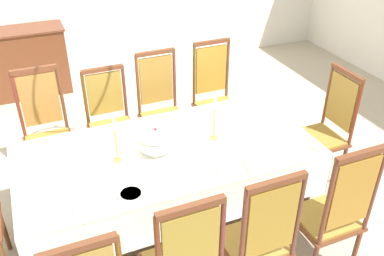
% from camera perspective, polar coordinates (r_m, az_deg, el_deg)
% --- Properties ---
extents(ground, '(7.74, 6.14, 0.04)m').
position_cam_1_polar(ground, '(4.07, -4.30, -9.81)').
color(ground, '#B0A48E').
extents(dining_table, '(2.34, 1.12, 0.75)m').
position_cam_1_polar(dining_table, '(3.43, -3.23, -3.94)').
color(dining_table, brown).
rests_on(dining_table, ground).
extents(tablecloth, '(2.36, 1.14, 0.38)m').
position_cam_1_polar(tablecloth, '(3.44, -3.22, -4.22)').
color(tablecloth, white).
rests_on(tablecloth, dining_table).
extents(chair_north_a, '(0.44, 0.42, 1.16)m').
position_cam_1_polar(chair_north_a, '(4.17, -18.96, -0.24)').
color(chair_north_a, '#583019').
rests_on(chair_north_a, ground).
extents(chair_north_b, '(0.44, 0.42, 1.07)m').
position_cam_1_polar(chair_north_b, '(4.23, -10.90, 1.00)').
color(chair_north_b, brown).
rests_on(chair_north_b, ground).
extents(chair_south_c, '(0.44, 0.42, 1.17)m').
position_cam_1_polar(chair_south_c, '(2.92, 8.88, -14.42)').
color(chair_south_c, brown).
rests_on(chair_south_c, ground).
extents(chair_north_c, '(0.44, 0.42, 1.15)m').
position_cam_1_polar(chair_north_c, '(4.33, -4.15, 2.75)').
color(chair_north_c, '#5B2A1D').
rests_on(chair_north_c, ground).
extents(chair_south_d, '(0.44, 0.42, 1.20)m').
position_cam_1_polar(chair_south_d, '(3.20, 18.49, -10.70)').
color(chair_south_d, brown).
rests_on(chair_south_d, ground).
extents(chair_north_d, '(0.44, 0.42, 1.17)m').
position_cam_1_polar(chair_north_d, '(4.54, 3.14, 4.27)').
color(chair_north_d, brown).
rests_on(chair_north_d, ground).
extents(chair_head_east, '(0.42, 0.44, 1.14)m').
position_cam_1_polar(chair_head_east, '(4.18, 17.59, 0.01)').
color(chair_head_east, brown).
rests_on(chair_head_east, ground).
extents(soup_tureen, '(0.28, 0.28, 0.23)m').
position_cam_1_polar(soup_tureen, '(3.30, -4.88, -1.70)').
color(soup_tureen, white).
rests_on(soup_tureen, tablecloth).
extents(candlestick_west, '(0.07, 0.07, 0.38)m').
position_cam_1_polar(candlestick_west, '(3.21, -10.15, -2.15)').
color(candlestick_west, gold).
rests_on(candlestick_west, tablecloth).
extents(candlestick_east, '(0.07, 0.07, 0.38)m').
position_cam_1_polar(candlestick_east, '(3.43, 3.01, 0.68)').
color(candlestick_east, gold).
rests_on(candlestick_east, tablecloth).
extents(bowl_near_left, '(0.19, 0.19, 0.05)m').
position_cam_1_polar(bowl_near_left, '(3.15, 5.16, -5.44)').
color(bowl_near_left, white).
rests_on(bowl_near_left, tablecloth).
extents(bowl_near_right, '(0.17, 0.17, 0.04)m').
position_cam_1_polar(bowl_near_right, '(3.47, 14.09, -2.60)').
color(bowl_near_right, white).
rests_on(bowl_near_right, tablecloth).
extents(bowl_far_left, '(0.18, 0.18, 0.04)m').
position_cam_1_polar(bowl_far_left, '(2.94, -8.20, -8.91)').
color(bowl_far_left, white).
rests_on(bowl_far_left, tablecloth).
extents(bowl_far_right, '(0.15, 0.15, 0.04)m').
position_cam_1_polar(bowl_far_right, '(2.91, -14.15, -10.19)').
color(bowl_far_right, white).
rests_on(bowl_far_right, tablecloth).
extents(spoon_primary, '(0.03, 0.18, 0.01)m').
position_cam_1_polar(spoon_primary, '(3.23, 6.93, -4.94)').
color(spoon_primary, gold).
rests_on(spoon_primary, tablecloth).
extents(spoon_secondary, '(0.06, 0.17, 0.01)m').
position_cam_1_polar(spoon_secondary, '(3.55, 15.22, -2.20)').
color(spoon_secondary, gold).
rests_on(spoon_secondary, tablecloth).
extents(sideboard, '(1.44, 0.48, 0.90)m').
position_cam_1_polar(sideboard, '(6.13, -23.03, 7.89)').
color(sideboard, brown).
rests_on(sideboard, ground).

